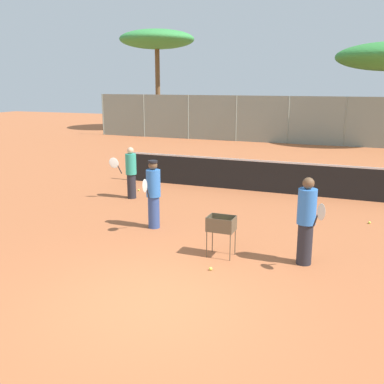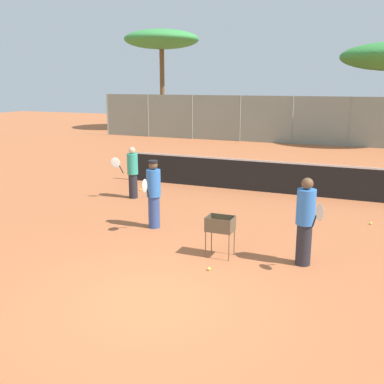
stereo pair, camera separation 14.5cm
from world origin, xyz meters
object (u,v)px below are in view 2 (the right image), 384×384
(player_yellow_shirt, at_px, (305,221))
(ball_cart, at_px, (220,227))
(player_red_cap, at_px, (132,172))
(parked_car, at_px, (259,127))
(player_white_outfit, at_px, (154,193))
(tennis_net, at_px, (269,176))

(player_yellow_shirt, relative_size, ball_cart, 2.05)
(player_red_cap, xyz_separation_m, parked_car, (-0.62, 18.14, -0.17))
(ball_cart, relative_size, parked_car, 0.21)
(player_white_outfit, bearing_deg, player_yellow_shirt, 70.81)
(tennis_net, height_order, ball_cart, tennis_net)
(tennis_net, xyz_separation_m, player_yellow_shirt, (2.06, -5.76, 0.36))
(player_yellow_shirt, bearing_deg, tennis_net, 164.40)
(player_yellow_shirt, height_order, parked_car, player_yellow_shirt)
(player_red_cap, bearing_deg, player_yellow_shirt, 114.60)
(player_white_outfit, bearing_deg, parked_car, -177.88)
(tennis_net, relative_size, parked_car, 2.48)
(parked_car, bearing_deg, ball_cart, -77.61)
(player_red_cap, distance_m, parked_car, 18.15)
(player_red_cap, height_order, parked_car, player_red_cap)
(tennis_net, relative_size, player_yellow_shirt, 5.86)
(player_white_outfit, relative_size, ball_cart, 1.98)
(parked_car, bearing_deg, player_white_outfit, -82.74)
(player_red_cap, bearing_deg, parked_car, -123.45)
(player_white_outfit, height_order, player_red_cap, player_white_outfit)
(tennis_net, xyz_separation_m, ball_cart, (0.36, -5.99, 0.08))
(player_white_outfit, bearing_deg, ball_cart, 55.91)
(tennis_net, bearing_deg, player_white_outfit, -110.52)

